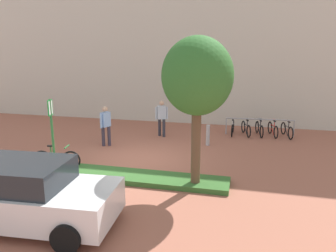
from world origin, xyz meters
The scene contains 11 objects.
ground_plane centered at (0.00, 0.00, 0.00)m, with size 60.00×60.00×0.00m, color #9E5B47.
building_facade centered at (0.00, 7.27, 5.00)m, with size 28.00×1.20×10.00m, color beige.
planter_strip centered at (-0.05, -1.75, 0.08)m, with size 7.00×1.10×0.16m, color #336028.
tree_sidewalk centered at (2.43, -1.87, 3.28)m, with size 2.02×2.02×4.43m.
parking_sign_post centered at (-2.38, -1.75, 1.62)m, with size 0.11×0.36×2.49m.
bike_at_sign centered at (-2.46, -1.50, 0.35)m, with size 1.66×0.46×0.86m.
bike_rack_cluster centered at (4.48, 4.81, 0.35)m, with size 3.20×1.70×0.83m.
bollard_steel centered at (2.27, 2.60, 0.45)m, with size 0.16×0.16×0.90m, color #ADADB2.
person_shirt_white centered at (-0.05, 3.58, 0.98)m, with size 0.57×0.38×1.72m.
person_casual_tan centered at (-1.96, 1.49, 0.98)m, with size 0.36×0.58×1.72m.
car_white_hatch centered at (-1.16, -4.91, 0.76)m, with size 4.41×2.26×1.54m.
Camera 1 is at (3.79, -10.89, 4.04)m, focal length 34.58 mm.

